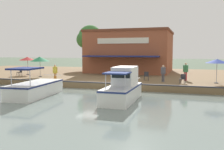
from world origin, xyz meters
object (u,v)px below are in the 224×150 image
Objects in this scene: waterfront_restaurant at (131,52)px; patio_umbrella_by_entrance at (27,59)px; motorboat_nearest_quay at (124,88)px; person_at_quay_edge at (186,69)px; cafe_chair_beside_entrance at (183,78)px; tree_downstream_bank at (89,38)px; person_near_entrance at (55,71)px; patio_umbrella_near_quay_edge at (217,61)px; cafe_chair_mid_patio at (146,76)px; cafe_chair_under_first_umbrella at (118,74)px; person_mid_patio at (163,71)px; cafe_chair_back_row_seat at (20,72)px; motorboat_second_along at (39,87)px; patio_umbrella_back_row at (40,59)px.

waterfront_restaurant reaches higher than patio_umbrella_by_entrance.
patio_umbrella_by_entrance is 17.66m from motorboat_nearest_quay.
motorboat_nearest_quay reaches higher than person_at_quay_edge.
waterfront_restaurant reaches higher than cafe_chair_beside_entrance.
waterfront_restaurant is at bearing 71.60° from tree_downstream_bank.
patio_umbrella_near_quay_edge is at bearing 100.33° from person_near_entrance.
cafe_chair_mid_patio is 0.54× the size of person_near_entrance.
cafe_chair_beside_entrance is (3.15, 18.62, -1.52)m from patio_umbrella_by_entrance.
tree_downstream_bank is at bearing -144.20° from cafe_chair_under_first_umbrella.
tree_downstream_bank is at bearing -135.53° from person_mid_patio.
waterfront_restaurant is 13.20× the size of cafe_chair_back_row_seat.
person_at_quay_edge reaches higher than motorboat_second_along.
person_mid_patio is at bearing -83.92° from patio_umbrella_near_quay_edge.
patio_umbrella_by_entrance is at bearing -99.59° from cafe_chair_beside_entrance.
cafe_chair_back_row_seat is at bearing -87.07° from person_at_quay_edge.
cafe_chair_mid_patio is at bearing 84.25° from patio_umbrella_by_entrance.
waterfront_restaurant reaches higher than patio_umbrella_back_row.
cafe_chair_under_first_umbrella is at bearing -113.06° from cafe_chair_beside_entrance.
person_mid_patio is 7.23m from motorboat_nearest_quay.
tree_downstream_bank is (-12.61, -11.53, 4.57)m from cafe_chair_mid_patio.
cafe_chair_under_first_umbrella is at bearing 100.01° from patio_umbrella_back_row.
patio_umbrella_near_quay_edge reaches higher than cafe_chair_back_row_seat.
person_mid_patio is (0.98, 16.84, 0.51)m from cafe_chair_back_row_seat.
patio_umbrella_back_row is 0.40× the size of motorboat_nearest_quay.
cafe_chair_back_row_seat and cafe_chair_mid_patio have the same top height.
person_mid_patio is (0.50, -4.71, -1.01)m from patio_umbrella_near_quay_edge.
patio_umbrella_by_entrance is at bearing -98.24° from person_mid_patio.
patio_umbrella_back_row is 1.47× the size of person_near_entrance.
motorboat_second_along is (9.05, -10.73, -1.03)m from person_at_quay_edge.
person_at_quay_edge is at bearing 94.45° from patio_umbrella_back_row.
patio_umbrella_by_entrance is 18.82m from person_at_quay_edge.
patio_umbrella_near_quay_edge reaches higher than cafe_chair_under_first_umbrella.
waterfront_restaurant is at bearing -175.84° from cafe_chair_under_first_umbrella.
patio_umbrella_back_row reaches higher than motorboat_second_along.
patio_umbrella_near_quay_edge is 15.19m from person_near_entrance.
tree_downstream_bank is at bearing 177.36° from patio_umbrella_back_row.
cafe_chair_under_first_umbrella is (-2.96, -6.96, 0.00)m from cafe_chair_beside_entrance.
patio_umbrella_by_entrance is at bearing -95.13° from patio_umbrella_near_quay_edge.
cafe_chair_beside_entrance is at bearing 84.82° from cafe_chair_back_row_seat.
motorboat_second_along is (18.14, -2.96, -2.79)m from waterfront_restaurant.
patio_umbrella_near_quay_edge is 10.11m from cafe_chair_under_first_umbrella.
cafe_chair_beside_entrance is at bearing 97.12° from person_near_entrance.
person_mid_patio is at bearing -45.63° from person_at_quay_edge.
tree_downstream_bank is at bearing 164.15° from cafe_chair_back_row_seat.
motorboat_nearest_quay is 0.81× the size of tree_downstream_bank.
person_mid_patio is (2.43, 16.81, -1.01)m from patio_umbrella_by_entrance.
patio_umbrella_back_row is at bearing 84.81° from cafe_chair_back_row_seat.
waterfront_restaurant reaches higher than motorboat_second_along.
cafe_chair_back_row_seat is at bearing -134.95° from motorboat_second_along.
cafe_chair_under_first_umbrella is at bearing -111.38° from cafe_chair_mid_patio.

